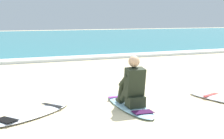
{
  "coord_description": "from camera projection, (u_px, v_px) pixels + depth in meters",
  "views": [
    {
      "loc": [
        -3.21,
        -5.25,
        1.72
      ],
      "look_at": [
        -0.17,
        1.67,
        0.55
      ],
      "focal_mm": 54.47,
      "sensor_mm": 36.0,
      "label": 1
    }
  ],
  "objects": [
    {
      "name": "breaking_foam",
      "position": [
        52.0,
        59.0,
        13.53
      ],
      "size": [
        80.0,
        0.9,
        0.11
      ],
      "primitive_type": "cube",
      "color": "white",
      "rests_on": "ground"
    },
    {
      "name": "surfboard_spare_near",
      "position": [
        32.0,
        113.0,
        6.0
      ],
      "size": [
        1.81,
        1.46,
        0.08
      ],
      "color": "silver",
      "rests_on": "ground"
    },
    {
      "name": "surfboard_main",
      "position": [
        129.0,
        105.0,
        6.58
      ],
      "size": [
        0.69,
        2.08,
        0.08
      ],
      "color": "#9ED1E5",
      "rests_on": "ground"
    },
    {
      "name": "sea",
      "position": [
        9.0,
        39.0,
        25.93
      ],
      "size": [
        80.0,
        28.0,
        0.1
      ],
      "primitive_type": "cube",
      "color": "teal",
      "rests_on": "ground"
    },
    {
      "name": "surfer_seated",
      "position": [
        133.0,
        86.0,
        6.35
      ],
      "size": [
        0.39,
        0.72,
        0.95
      ],
      "color": "black",
      "rests_on": "surfboard_main"
    },
    {
      "name": "ground_plane",
      "position": [
        156.0,
        111.0,
        6.29
      ],
      "size": [
        80.0,
        80.0,
        0.0
      ],
      "primitive_type": "plane",
      "color": "beige"
    }
  ]
}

